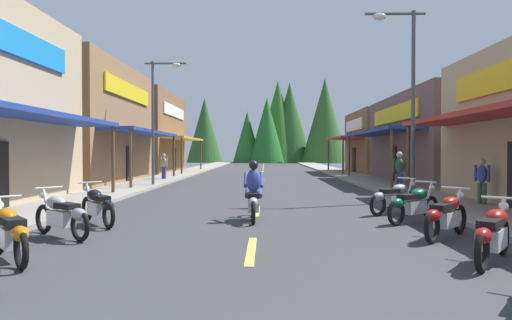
# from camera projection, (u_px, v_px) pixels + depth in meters

# --- Properties ---
(ground) EXTENTS (10.15, 88.43, 0.10)m
(ground) POSITION_uv_depth(u_px,v_px,m) (262.00, 180.00, 30.39)
(ground) COLOR #38383A
(sidewalk_left) EXTENTS (2.54, 88.43, 0.12)m
(sidewalk_left) POSITION_uv_depth(u_px,v_px,m) (165.00, 178.00, 30.52)
(sidewalk_left) COLOR gray
(sidewalk_left) RESTS_ON ground
(sidewalk_right) EXTENTS (2.54, 88.43, 0.12)m
(sidewalk_right) POSITION_uv_depth(u_px,v_px,m) (359.00, 178.00, 30.26)
(sidewalk_right) COLOR gray
(sidewalk_right) RESTS_ON ground
(centerline_dashes) EXTENTS (0.16, 63.99, 0.01)m
(centerline_dashes) POSITION_uv_depth(u_px,v_px,m) (262.00, 176.00, 33.41)
(centerline_dashes) COLOR #E0C64C
(centerline_dashes) RESTS_ON ground
(storefront_left_middle) EXTENTS (7.95, 11.66, 6.71)m
(storefront_left_middle) POSITION_uv_depth(u_px,v_px,m) (76.00, 124.00, 26.65)
(storefront_left_middle) COLOR olive
(storefront_left_middle) RESTS_ON ground
(storefront_left_far) EXTENTS (9.85, 11.82, 6.70)m
(storefront_left_far) POSITION_uv_depth(u_px,v_px,m) (128.00, 133.00, 39.79)
(storefront_left_far) COLOR brown
(storefront_left_far) RESTS_ON ground
(storefront_right_middle) EXTENTS (8.12, 12.43, 5.04)m
(storefront_right_middle) POSITION_uv_depth(u_px,v_px,m) (449.00, 139.00, 26.37)
(storefront_right_middle) COLOR brown
(storefront_right_middle) RESTS_ON ground
(storefront_right_far) EXTENTS (9.91, 9.34, 5.08)m
(storefront_right_far) POSITION_uv_depth(u_px,v_px,m) (403.00, 142.00, 38.23)
(storefront_right_far) COLOR brown
(storefront_right_far) RESTS_ON ground
(streetlamp_left) EXTENTS (2.11, 0.30, 6.37)m
(streetlamp_left) POSITION_uv_depth(u_px,v_px,m) (159.00, 106.00, 23.52)
(streetlamp_left) COLOR #474C51
(streetlamp_left) RESTS_ON ground
(streetlamp_right) EXTENTS (2.11, 0.30, 6.76)m
(streetlamp_right) POSITION_uv_depth(u_px,v_px,m) (405.00, 79.00, 16.35)
(streetlamp_right) COLOR #474C51
(streetlamp_right) RESTS_ON ground
(motorcycle_parked_right_1) EXTENTS (1.38, 1.76, 1.04)m
(motorcycle_parked_right_1) POSITION_uv_depth(u_px,v_px,m) (493.00, 233.00, 7.41)
(motorcycle_parked_right_1) COLOR black
(motorcycle_parked_right_1) RESTS_ON ground
(motorcycle_parked_right_2) EXTENTS (1.50, 1.66, 1.04)m
(motorcycle_parked_right_2) POSITION_uv_depth(u_px,v_px,m) (446.00, 215.00, 9.54)
(motorcycle_parked_right_2) COLOR black
(motorcycle_parked_right_2) RESTS_ON ground
(motorcycle_parked_right_3) EXTENTS (1.73, 1.42, 1.04)m
(motorcycle_parked_right_3) POSITION_uv_depth(u_px,v_px,m) (414.00, 204.00, 11.62)
(motorcycle_parked_right_3) COLOR black
(motorcycle_parked_right_3) RESTS_ON ground
(motorcycle_parked_right_4) EXTENTS (1.79, 1.34, 1.04)m
(motorcycle_parked_right_4) POSITION_uv_depth(u_px,v_px,m) (395.00, 197.00, 13.25)
(motorcycle_parked_right_4) COLOR black
(motorcycle_parked_right_4) RESTS_ON ground
(motorcycle_parked_left_1) EXTENTS (1.48, 1.68, 1.04)m
(motorcycle_parked_left_1) POSITION_uv_depth(u_px,v_px,m) (10.00, 232.00, 7.56)
(motorcycle_parked_left_1) COLOR black
(motorcycle_parked_left_1) RESTS_ON ground
(motorcycle_parked_left_2) EXTENTS (1.74, 1.40, 1.04)m
(motorcycle_parked_left_2) POSITION_uv_depth(u_px,v_px,m) (62.00, 214.00, 9.67)
(motorcycle_parked_left_2) COLOR black
(motorcycle_parked_left_2) RESTS_ON ground
(motorcycle_parked_left_3) EXTENTS (1.44, 1.71, 1.04)m
(motorcycle_parked_left_3) POSITION_uv_depth(u_px,v_px,m) (98.00, 205.00, 11.32)
(motorcycle_parked_left_3) COLOR black
(motorcycle_parked_left_3) RESTS_ON ground
(rider_cruising_lead) EXTENTS (0.60, 2.14, 1.57)m
(rider_cruising_lead) POSITION_uv_depth(u_px,v_px,m) (254.00, 195.00, 12.07)
(rider_cruising_lead) COLOR black
(rider_cruising_lead) RESTS_ON ground
(pedestrian_by_shop) EXTENTS (0.49, 0.42, 1.67)m
(pedestrian_by_shop) POSITION_uv_depth(u_px,v_px,m) (164.00, 165.00, 28.55)
(pedestrian_by_shop) COLOR #333F8C
(pedestrian_by_shop) RESTS_ON ground
(pedestrian_browsing) EXTENTS (0.39, 0.52, 1.58)m
(pedestrian_browsing) POSITION_uv_depth(u_px,v_px,m) (482.00, 179.00, 14.78)
(pedestrian_browsing) COLOR #3F593F
(pedestrian_browsing) RESTS_ON ground
(pedestrian_waiting) EXTENTS (0.57, 0.29, 1.79)m
(pedestrian_waiting) POSITION_uv_depth(u_px,v_px,m) (399.00, 170.00, 18.79)
(pedestrian_waiting) COLOR #333F8C
(pedestrian_waiting) RESTS_ON ground
(treeline_backdrop) EXTENTS (26.02, 10.52, 13.47)m
(treeline_backdrop) POSITION_uv_depth(u_px,v_px,m) (280.00, 124.00, 75.09)
(treeline_backdrop) COLOR #266523
(treeline_backdrop) RESTS_ON ground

